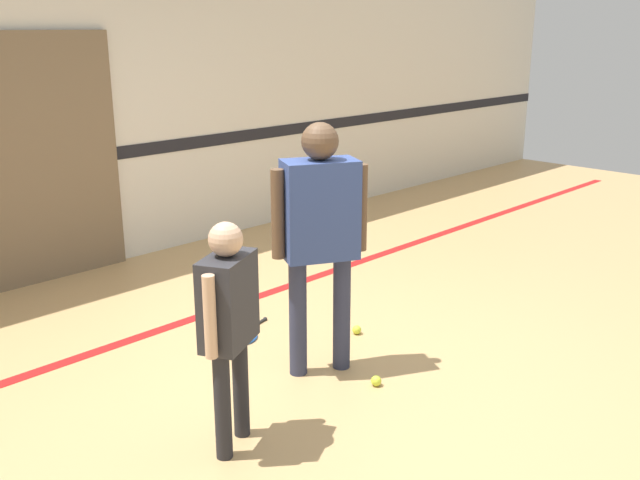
{
  "coord_description": "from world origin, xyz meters",
  "views": [
    {
      "loc": [
        -2.84,
        -2.99,
        2.15
      ],
      "look_at": [
        0.15,
        -0.04,
        0.88
      ],
      "focal_mm": 40.0,
      "sensor_mm": 36.0,
      "label": 1
    }
  ],
  "objects_px": {
    "racket_spare_on_floor": "(237,336)",
    "tennis_ball_near_instructor": "(376,381)",
    "tennis_ball_stray_right": "(357,330)",
    "person_instructor": "(320,223)",
    "person_student_left": "(229,312)",
    "tennis_ball_by_spare_racket": "(208,326)"
  },
  "relations": [
    {
      "from": "tennis_ball_near_instructor",
      "to": "person_instructor",
      "type": "bearing_deg",
      "value": 103.07
    },
    {
      "from": "tennis_ball_near_instructor",
      "to": "tennis_ball_stray_right",
      "type": "relative_size",
      "value": 1.0
    },
    {
      "from": "person_instructor",
      "to": "tennis_ball_by_spare_racket",
      "type": "relative_size",
      "value": 24.35
    },
    {
      "from": "person_student_left",
      "to": "racket_spare_on_floor",
      "type": "bearing_deg",
      "value": 23.52
    },
    {
      "from": "person_instructor",
      "to": "person_student_left",
      "type": "distance_m",
      "value": 1.01
    },
    {
      "from": "tennis_ball_by_spare_racket",
      "to": "tennis_ball_stray_right",
      "type": "relative_size",
      "value": 1.0
    },
    {
      "from": "person_instructor",
      "to": "tennis_ball_stray_right",
      "type": "xyz_separation_m",
      "value": [
        0.59,
        0.2,
        -0.96
      ]
    },
    {
      "from": "person_instructor",
      "to": "person_student_left",
      "type": "bearing_deg",
      "value": -135.52
    },
    {
      "from": "racket_spare_on_floor",
      "to": "tennis_ball_near_instructor",
      "type": "bearing_deg",
      "value": -96.49
    },
    {
      "from": "person_instructor",
      "to": "racket_spare_on_floor",
      "type": "distance_m",
      "value": 1.26
    },
    {
      "from": "racket_spare_on_floor",
      "to": "tennis_ball_stray_right",
      "type": "bearing_deg",
      "value": -55.61
    },
    {
      "from": "tennis_ball_near_instructor",
      "to": "tennis_ball_by_spare_racket",
      "type": "distance_m",
      "value": 1.44
    },
    {
      "from": "person_instructor",
      "to": "tennis_ball_by_spare_racket",
      "type": "distance_m",
      "value": 1.41
    },
    {
      "from": "racket_spare_on_floor",
      "to": "tennis_ball_stray_right",
      "type": "relative_size",
      "value": 8.58
    },
    {
      "from": "racket_spare_on_floor",
      "to": "tennis_ball_near_instructor",
      "type": "xyz_separation_m",
      "value": [
        0.15,
        -1.18,
        0.02
      ]
    },
    {
      "from": "person_instructor",
      "to": "tennis_ball_near_instructor",
      "type": "xyz_separation_m",
      "value": [
        0.09,
        -0.4,
        -0.96
      ]
    },
    {
      "from": "racket_spare_on_floor",
      "to": "person_instructor",
      "type": "bearing_deg",
      "value": -99.55
    },
    {
      "from": "racket_spare_on_floor",
      "to": "tennis_ball_stray_right",
      "type": "distance_m",
      "value": 0.87
    },
    {
      "from": "tennis_ball_by_spare_racket",
      "to": "racket_spare_on_floor",
      "type": "bearing_deg",
      "value": -72.04
    },
    {
      "from": "person_instructor",
      "to": "racket_spare_on_floor",
      "type": "height_order",
      "value": "person_instructor"
    },
    {
      "from": "racket_spare_on_floor",
      "to": "tennis_ball_by_spare_racket",
      "type": "bearing_deg",
      "value": 94.27
    },
    {
      "from": "person_instructor",
      "to": "racket_spare_on_floor",
      "type": "relative_size",
      "value": 2.84
    }
  ]
}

